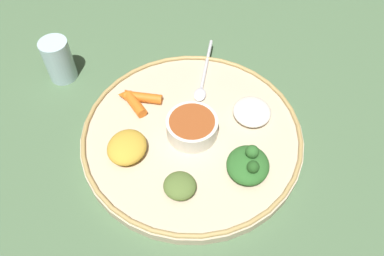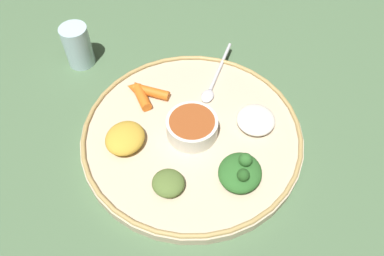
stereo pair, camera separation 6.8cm
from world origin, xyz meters
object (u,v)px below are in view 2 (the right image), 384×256
at_px(center_bowl, 192,127).
at_px(greens_pile, 240,172).
at_px(drinking_glass, 78,48).
at_px(carrot_outer, 141,95).
at_px(spoon, 214,81).
at_px(carrot_near_spoon, 148,91).

height_order(center_bowl, greens_pile, greens_pile).
xyz_separation_m(center_bowl, drinking_glass, (-0.11, 0.29, 0.00)).
bearing_deg(drinking_glass, center_bowl, -69.50).
height_order(greens_pile, carrot_outer, greens_pile).
distance_m(spoon, carrot_near_spoon, 0.13).
bearing_deg(carrot_near_spoon, drinking_glass, 115.19).
distance_m(center_bowl, greens_pile, 0.12).
xyz_separation_m(greens_pile, carrot_outer, (-0.07, 0.24, -0.01)).
relative_size(greens_pile, carrot_near_spoon, 1.40).
distance_m(carrot_near_spoon, drinking_glass, 0.19).
relative_size(spoon, carrot_near_spoon, 1.88).
height_order(spoon, greens_pile, greens_pile).
bearing_deg(spoon, center_bowl, -138.04).
relative_size(spoon, greens_pile, 1.34).
bearing_deg(greens_pile, carrot_outer, 106.71).
height_order(center_bowl, spoon, center_bowl).
relative_size(center_bowl, carrot_outer, 1.25).
bearing_deg(greens_pile, drinking_glass, 108.17).
bearing_deg(center_bowl, drinking_glass, 110.50).
bearing_deg(carrot_outer, spoon, -12.07).
relative_size(carrot_near_spoon, drinking_glass, 0.83).
bearing_deg(greens_pile, center_bowl, 102.12).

